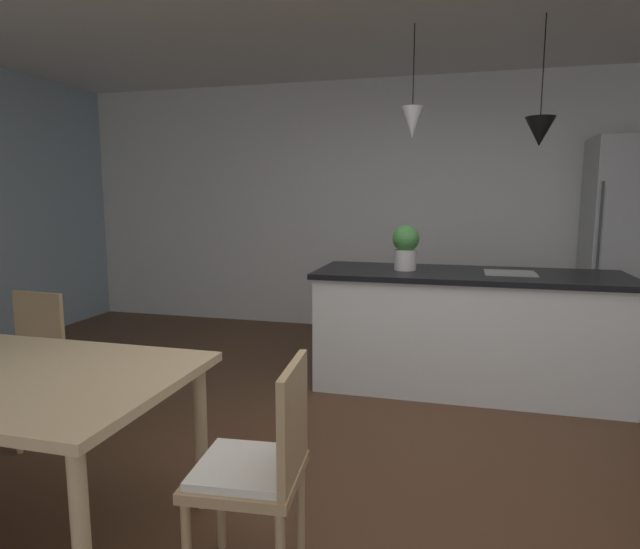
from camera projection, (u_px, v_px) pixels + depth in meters
ground_plane at (392, 483)px, 2.77m from camera, size 10.00×8.40×0.04m
wall_back_kitchen at (433, 207)px, 5.70m from camera, size 10.00×0.12×2.70m
chair_far_left at (24, 359)px, 3.26m from camera, size 0.43×0.43×0.87m
chair_kitchen_end at (259, 465)px, 1.97m from camera, size 0.43×0.43×0.87m
kitchen_island at (466, 329)px, 4.05m from camera, size 2.28×0.83×0.91m
refrigerator at (623, 247)px, 4.92m from camera, size 0.66×0.67×1.99m
pendant_over_island_main at (412, 123)px, 3.94m from camera, size 0.16×0.16×0.82m
pendant_over_island_aux at (540, 131)px, 3.73m from camera, size 0.21×0.21×0.89m
potted_plant_on_island at (406, 246)px, 4.08m from camera, size 0.21×0.21×0.35m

